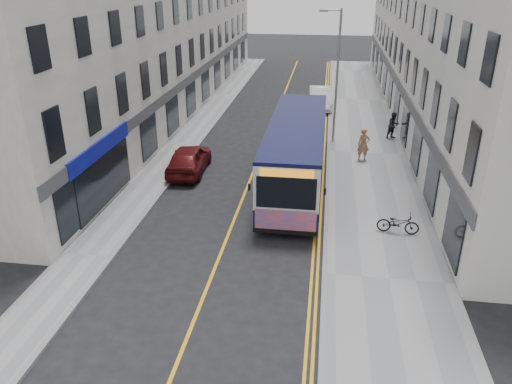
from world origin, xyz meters
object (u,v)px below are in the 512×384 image
(streetlamp, at_px, (336,72))
(bicycle, at_px, (398,223))
(car_maroon, at_px, (189,159))
(car_white, at_px, (320,98))
(city_bus, at_px, (296,151))
(pedestrian_far, at_px, (393,125))
(pedestrian_near, at_px, (363,145))

(streetlamp, height_order, bicycle, streetlamp)
(car_maroon, bearing_deg, streetlamp, -142.54)
(streetlamp, height_order, car_maroon, streetlamp)
(car_white, bearing_deg, car_maroon, -118.20)
(city_bus, xyz_separation_m, pedestrian_far, (5.63, 8.19, -0.85))
(pedestrian_far, relative_size, car_white, 0.36)
(streetlamp, relative_size, car_white, 1.67)
(streetlamp, relative_size, car_maroon, 1.80)
(pedestrian_far, relative_size, car_maroon, 0.38)
(pedestrian_near, bearing_deg, car_maroon, -171.73)
(pedestrian_far, bearing_deg, city_bus, -157.02)
(car_white, bearing_deg, bicycle, -83.62)
(bicycle, height_order, car_maroon, car_maroon)
(streetlamp, distance_m, car_maroon, 10.42)
(pedestrian_near, bearing_deg, car_white, 94.12)
(streetlamp, distance_m, pedestrian_far, 5.23)
(car_white, bearing_deg, pedestrian_far, -61.25)
(pedestrian_far, height_order, car_white, pedestrian_far)
(streetlamp, height_order, car_white, streetlamp)
(city_bus, bearing_deg, bicycle, -45.45)
(bicycle, relative_size, pedestrian_near, 0.91)
(bicycle, xyz_separation_m, pedestrian_near, (-0.99, 8.45, 0.48))
(bicycle, bearing_deg, streetlamp, 18.92)
(bicycle, relative_size, car_white, 0.35)
(city_bus, distance_m, car_maroon, 5.95)
(city_bus, bearing_deg, streetlamp, 75.95)
(bicycle, bearing_deg, car_white, 16.24)
(city_bus, height_order, pedestrian_far, city_bus)
(bicycle, relative_size, pedestrian_far, 0.99)
(pedestrian_far, bearing_deg, car_maroon, 179.71)
(bicycle, height_order, car_white, car_white)
(pedestrian_near, distance_m, car_white, 12.11)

